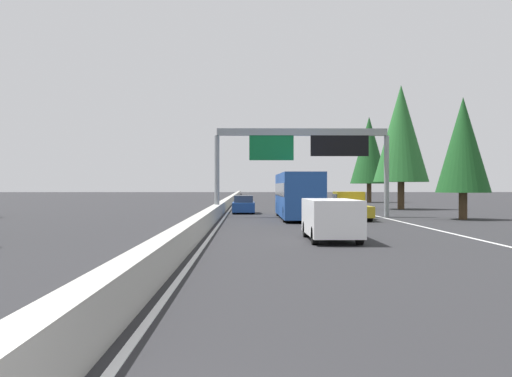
# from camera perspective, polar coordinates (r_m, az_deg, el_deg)

# --- Properties ---
(ground_plane) EXTENTS (320.00, 320.00, 0.00)m
(ground_plane) POSITION_cam_1_polar(r_m,az_deg,el_deg) (64.45, -2.53, -1.76)
(ground_plane) COLOR #262628
(median_barrier) EXTENTS (180.00, 0.56, 0.90)m
(median_barrier) POSITION_cam_1_polar(r_m,az_deg,el_deg) (84.43, -2.34, -0.99)
(median_barrier) COLOR #ADAAA3
(median_barrier) RESTS_ON ground
(shoulder_stripe_right) EXTENTS (160.00, 0.16, 0.01)m
(shoulder_stripe_right) POSITION_cam_1_polar(r_m,az_deg,el_deg) (75.04, 6.52, -1.48)
(shoulder_stripe_right) COLOR silver
(shoulder_stripe_right) RESTS_ON ground
(shoulder_stripe_median) EXTENTS (160.00, 0.16, 0.01)m
(shoulder_stripe_median) POSITION_cam_1_polar(r_m,az_deg,el_deg) (74.43, -2.12, -1.49)
(shoulder_stripe_median) COLOR silver
(shoulder_stripe_median) RESTS_ON ground
(sign_gantry_overhead) EXTENTS (0.50, 12.68, 6.40)m
(sign_gantry_overhead) POSITION_cam_1_polar(r_m,az_deg,el_deg) (43.20, 4.67, 4.02)
(sign_gantry_overhead) COLOR gray
(sign_gantry_overhead) RESTS_ON ground
(minivan_near_right) EXTENTS (5.00, 1.95, 1.69)m
(minivan_near_right) POSITION_cam_1_polar(r_m,az_deg,el_deg) (24.53, 7.21, -2.77)
(minivan_near_right) COLOR white
(minivan_near_right) RESTS_ON ground
(bus_mid_right) EXTENTS (11.50, 2.55, 3.10)m
(bus_mid_right) POSITION_cam_1_polar(r_m,az_deg,el_deg) (40.76, 4.02, -0.50)
(bus_mid_right) COLOR #1E4793
(bus_mid_right) RESTS_ON ground
(sedan_distant_b) EXTENTS (4.40, 1.80, 1.47)m
(sedan_distant_b) POSITION_cam_1_polar(r_m,az_deg,el_deg) (48.72, -1.20, -1.60)
(sedan_distant_b) COLOR #1E4793
(sedan_distant_b) RESTS_ON ground
(box_truck_far_left) EXTENTS (8.50, 2.40, 2.95)m
(box_truck_far_left) POSITION_cam_1_polar(r_m,az_deg,el_deg) (102.66, 3.24, -0.12)
(box_truck_far_left) COLOR white
(box_truck_far_left) RESTS_ON ground
(pickup_mid_left) EXTENTS (5.60, 2.00, 1.86)m
(pickup_mid_left) POSITION_cam_1_polar(r_m,az_deg,el_deg) (40.21, 9.02, -1.66)
(pickup_mid_left) COLOR #AD931E
(pickup_mid_left) RESTS_ON ground
(conifer_right_near) EXTENTS (3.62, 3.62, 8.23)m
(conifer_right_near) POSITION_cam_1_polar(r_m,az_deg,el_deg) (42.23, 19.26, 3.96)
(conifer_right_near) COLOR #4C3823
(conifer_right_near) RESTS_ON ground
(conifer_right_mid) EXTENTS (5.30, 5.30, 12.04)m
(conifer_right_mid) POSITION_cam_1_polar(r_m,az_deg,el_deg) (59.25, 13.75, 5.14)
(conifer_right_mid) COLOR #4C3823
(conifer_right_mid) RESTS_ON ground
(conifer_right_far) EXTENTS (5.20, 5.20, 11.81)m
(conifer_right_far) POSITION_cam_1_polar(r_m,az_deg,el_deg) (83.33, 10.81, 3.62)
(conifer_right_far) COLOR #4C3823
(conifer_right_far) RESTS_ON ground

